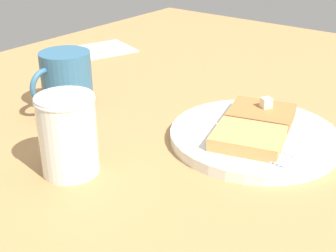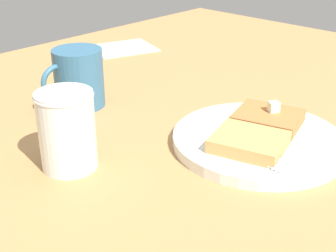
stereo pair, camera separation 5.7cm
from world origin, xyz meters
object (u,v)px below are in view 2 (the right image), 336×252
Objects in this scene: plate at (258,140)px; napkin at (123,48)px; syrup_jar at (67,133)px; fork at (304,152)px; coffee_mug at (78,78)px.

napkin is at bearing -111.08° from plate.
syrup_jar is at bearing -33.82° from plate.
fork is 39.14cm from coffee_mug.
plate is 1.54× the size of fork.
coffee_mug is at bearing -74.33° from plate.
fork reaches higher than napkin.
coffee_mug is (8.39, -38.08, 3.27)cm from fork.
plate is at bearing -91.76° from fork.
fork reaches higher than plate.
syrup_jar is 0.91× the size of coffee_mug.
napkin is at bearing -108.83° from fork.
fork is 62.16cm from napkin.
plate is at bearing 146.18° from syrup_jar.
coffee_mug reaches higher than fork.
fork is 31.40cm from syrup_jar.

